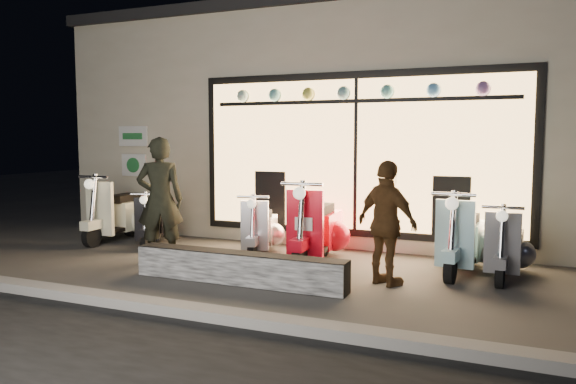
% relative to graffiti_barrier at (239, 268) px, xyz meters
% --- Properties ---
extents(ground, '(40.00, 40.00, 0.00)m').
position_rel_graffiti_barrier_xyz_m(ground, '(-0.05, 0.65, -0.20)').
color(ground, '#383533').
rests_on(ground, ground).
extents(kerb, '(40.00, 0.25, 0.12)m').
position_rel_graffiti_barrier_xyz_m(kerb, '(-0.05, -1.35, -0.14)').
color(kerb, slate).
rests_on(kerb, ground).
extents(shop_building, '(10.20, 6.23, 4.20)m').
position_rel_graffiti_barrier_xyz_m(shop_building, '(-0.04, 5.63, 1.90)').
color(shop_building, beige).
rests_on(shop_building, ground).
extents(graffiti_barrier, '(2.84, 0.28, 0.40)m').
position_rel_graffiti_barrier_xyz_m(graffiti_barrier, '(0.00, 0.00, 0.00)').
color(graffiti_barrier, black).
rests_on(graffiti_barrier, ground).
extents(scooter_silver, '(0.64, 1.31, 0.93)m').
position_rel_graffiti_barrier_xyz_m(scooter_silver, '(-0.58, 1.83, 0.18)').
color(scooter_silver, black).
rests_on(scooter_silver, ground).
extents(scooter_red, '(0.58, 1.64, 1.17)m').
position_rel_graffiti_barrier_xyz_m(scooter_red, '(0.43, 1.69, 0.27)').
color(scooter_red, black).
rests_on(scooter_red, ground).
extents(scooter_black, '(0.74, 1.22, 0.89)m').
position_rel_graffiti_barrier_xyz_m(scooter_black, '(-2.64, 1.82, 0.16)').
color(scooter_black, black).
rests_on(scooter_black, ground).
extents(scooter_cream, '(0.55, 1.60, 1.15)m').
position_rel_graffiti_barrier_xyz_m(scooter_cream, '(-3.40, 1.93, 0.26)').
color(scooter_cream, black).
rests_on(scooter_cream, ground).
extents(scooter_blue, '(0.57, 1.54, 1.10)m').
position_rel_graffiti_barrier_xyz_m(scooter_blue, '(2.51, 1.82, 0.24)').
color(scooter_blue, black).
rests_on(scooter_blue, ground).
extents(scooter_grey, '(0.46, 1.34, 0.96)m').
position_rel_graffiti_barrier_xyz_m(scooter_grey, '(3.05, 1.75, 0.19)').
color(scooter_grey, black).
rests_on(scooter_grey, ground).
extents(man, '(0.80, 0.71, 1.84)m').
position_rel_graffiti_barrier_xyz_m(man, '(-1.67, 0.68, 0.72)').
color(man, black).
rests_on(man, ground).
extents(woman, '(0.98, 0.77, 1.55)m').
position_rel_graffiti_barrier_xyz_m(woman, '(1.71, 0.67, 0.58)').
color(woman, brown).
rests_on(woman, ground).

